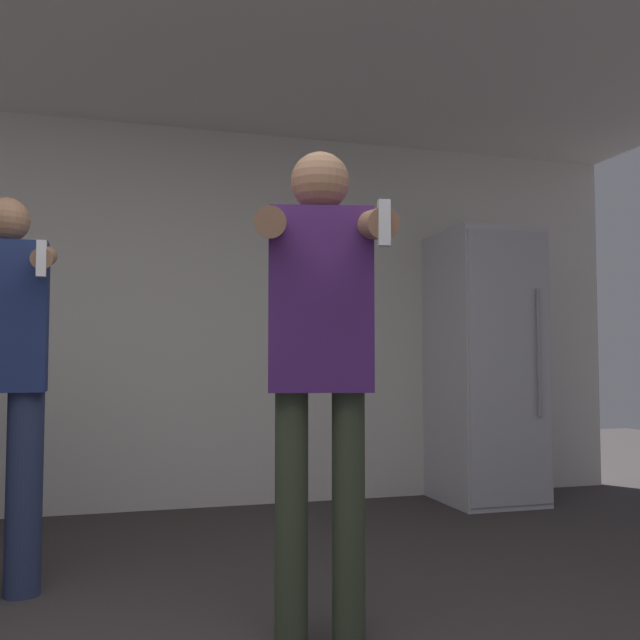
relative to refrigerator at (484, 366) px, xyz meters
The scene contains 5 objects.
wall_back 2.35m from the refrigerator, behind, with size 7.00×0.06×2.55m.
ceiling_slab 3.06m from the refrigerator, 152.90° to the right, with size 7.00×3.56×0.05m.
refrigerator is the anchor object (origin of this frame).
person_woman_foreground 2.73m from the refrigerator, 131.01° to the right, with size 0.53×0.58×1.72m.
person_man_side 3.19m from the refrigerator, 157.02° to the right, with size 0.42×0.45×1.66m.
Camera 1 is at (-0.19, -1.77, 0.97)m, focal length 40.00 mm.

